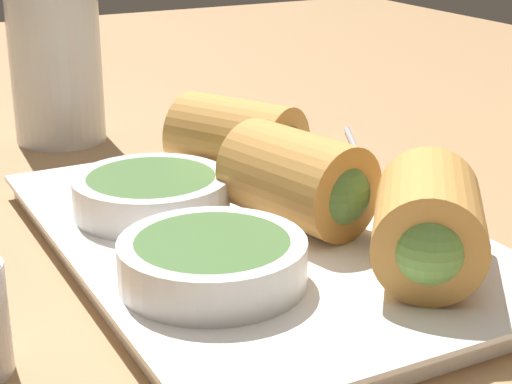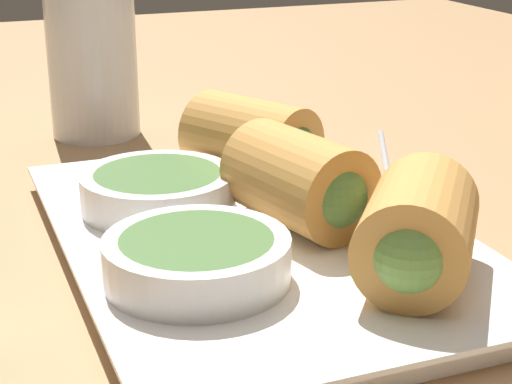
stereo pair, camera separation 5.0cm
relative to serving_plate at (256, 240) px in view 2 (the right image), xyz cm
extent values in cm
cube|color=#A87F54|center=(2.62, -1.56, -1.76)|extent=(180.00, 140.00, 2.00)
cube|color=white|center=(0.00, 0.00, -0.16)|extent=(30.48, 20.58, 1.20)
cube|color=white|center=(0.00, 0.00, 0.59)|extent=(31.70, 21.40, 0.30)
cylinder|color=#D19347|center=(-0.41, -2.40, 3.45)|extent=(9.04, 7.20, 5.41)
sphere|color=#56843D|center=(-3.48, -3.18, 3.45)|extent=(3.52, 3.52, 3.52)
cylinder|color=#D19347|center=(-9.10, -4.88, 3.45)|extent=(9.60, 9.15, 5.41)
sphere|color=#6B9E47|center=(-11.59, -2.94, 3.45)|extent=(3.52, 3.52, 3.52)
cylinder|color=#D19347|center=(7.97, -2.73, 3.45)|extent=(9.57, 8.55, 5.41)
sphere|color=#56843D|center=(5.19, -4.24, 3.45)|extent=(3.52, 3.52, 3.52)
cylinder|color=white|center=(4.99, 4.34, 1.87)|extent=(9.26, 9.26, 2.26)
cylinder|color=#477038|center=(4.99, 4.34, 2.80)|extent=(7.60, 7.60, 0.41)
cylinder|color=white|center=(-5.29, 5.16, 1.87)|extent=(9.26, 9.26, 2.26)
cylinder|color=#477038|center=(-5.29, 5.16, 2.80)|extent=(7.60, 7.60, 0.41)
cylinder|color=#B2B2B7|center=(13.65, -15.99, -0.51)|extent=(9.82, 5.20, 0.50)
ellipsoid|color=#B2B2B7|center=(4.53, -11.47, -0.20)|extent=(4.02, 3.68, 1.13)
cylinder|color=silver|center=(27.43, 3.64, 6.08)|extent=(7.24, 7.24, 13.67)
camera|label=1|loc=(-39.78, 20.86, 19.32)|focal=60.00mm
camera|label=2|loc=(-41.85, 16.31, 19.32)|focal=60.00mm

